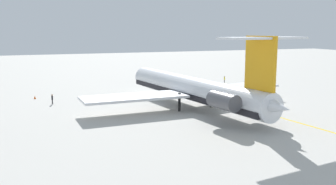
{
  "coord_description": "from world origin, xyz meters",
  "views": [
    {
      "loc": [
        -51.47,
        37.83,
        12.08
      ],
      "look_at": [
        0.52,
        17.13,
        2.68
      ],
      "focal_mm": 39.85,
      "sensor_mm": 36.0,
      "label": 1
    }
  ],
  "objects_px": {
    "main_jetliner": "(196,89)",
    "ground_crew_near_nose": "(224,79)",
    "safety_cone_wingtip": "(201,83)",
    "ground_crew_near_tail": "(52,98)",
    "safety_cone_nose": "(35,97)"
  },
  "relations": [
    {
      "from": "safety_cone_nose",
      "to": "safety_cone_wingtip",
      "type": "xyz_separation_m",
      "value": [
        4.98,
        -35.56,
        0.0
      ]
    },
    {
      "from": "main_jetliner",
      "to": "safety_cone_nose",
      "type": "relative_size",
      "value": 71.2
    },
    {
      "from": "main_jetliner",
      "to": "ground_crew_near_nose",
      "type": "distance_m",
      "value": 29.63
    },
    {
      "from": "main_jetliner",
      "to": "safety_cone_wingtip",
      "type": "bearing_deg",
      "value": -36.34
    },
    {
      "from": "ground_crew_near_nose",
      "to": "safety_cone_nose",
      "type": "bearing_deg",
      "value": 49.03
    },
    {
      "from": "main_jetliner",
      "to": "ground_crew_near_nose",
      "type": "xyz_separation_m",
      "value": [
        23.01,
        -18.54,
        -2.07
      ]
    },
    {
      "from": "ground_crew_near_nose",
      "to": "main_jetliner",
      "type": "bearing_deg",
      "value": 93.68
    },
    {
      "from": "ground_crew_near_tail",
      "to": "main_jetliner",
      "type": "bearing_deg",
      "value": -60.49
    },
    {
      "from": "safety_cone_wingtip",
      "to": "ground_crew_near_tail",
      "type": "bearing_deg",
      "value": 108.67
    },
    {
      "from": "ground_crew_near_tail",
      "to": "safety_cone_wingtip",
      "type": "xyz_separation_m",
      "value": [
        11.18,
        -33.07,
        -0.78
      ]
    },
    {
      "from": "main_jetliner",
      "to": "safety_cone_nose",
      "type": "bearing_deg",
      "value": 43.6
    },
    {
      "from": "safety_cone_nose",
      "to": "ground_crew_near_tail",
      "type": "bearing_deg",
      "value": -158.1
    },
    {
      "from": "main_jetliner",
      "to": "safety_cone_wingtip",
      "type": "xyz_separation_m",
      "value": [
        23.3,
        -12.79,
        -2.84
      ]
    },
    {
      "from": "safety_cone_wingtip",
      "to": "main_jetliner",
      "type": "bearing_deg",
      "value": 151.24
    },
    {
      "from": "ground_crew_near_nose",
      "to": "ground_crew_near_tail",
      "type": "xyz_separation_m",
      "value": [
        -10.88,
        38.82,
        0.01
      ]
    }
  ]
}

